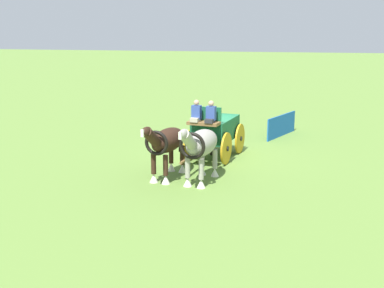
% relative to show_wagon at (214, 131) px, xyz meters
% --- Properties ---
extents(ground_plane, '(220.00, 220.00, 0.00)m').
position_rel_show_wagon_xyz_m(ground_plane, '(-0.18, 0.02, -1.18)').
color(ground_plane, olive).
extents(show_wagon, '(5.54, 2.03, 2.63)m').
position_rel_show_wagon_xyz_m(show_wagon, '(0.00, 0.00, 0.00)').
color(show_wagon, '#195B38').
rests_on(show_wagon, ground).
extents(draft_horse_near, '(3.11, 1.15, 2.22)m').
position_rel_show_wagon_xyz_m(draft_horse_near, '(3.45, 0.25, 0.18)').
color(draft_horse_near, '#9E998E').
rests_on(draft_horse_near, ground).
extents(draft_horse_off, '(3.21, 1.11, 2.21)m').
position_rel_show_wagon_xyz_m(draft_horse_off, '(3.31, -1.04, 0.16)').
color(draft_horse_off, '#331E14').
rests_on(draft_horse_off, ground).
extents(sponsor_banner, '(3.03, 1.15, 1.10)m').
position_rel_show_wagon_xyz_m(sponsor_banner, '(-5.10, 2.42, -0.63)').
color(sponsor_banner, '#1959B2').
rests_on(sponsor_banner, ground).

